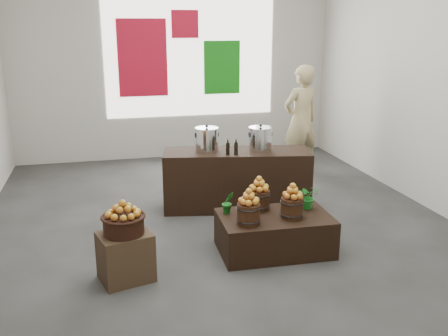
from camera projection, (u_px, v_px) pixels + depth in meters
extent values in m
plane|color=#3C3B39|center=(218.00, 221.00, 6.57)|extent=(7.00, 7.00, 0.00)
cube|color=#AFACA1|center=(175.00, 52.00, 9.28)|extent=(6.00, 0.04, 4.00)
cube|color=white|center=(191.00, 52.00, 9.33)|extent=(3.20, 0.02, 2.40)
cube|color=#AD0D23|center=(142.00, 58.00, 9.14)|extent=(0.90, 0.04, 1.40)
cube|color=#137412|center=(222.00, 67.00, 9.54)|extent=(0.70, 0.04, 1.00)
cube|color=#AD0D23|center=(185.00, 24.00, 9.16)|extent=(0.50, 0.04, 0.50)
cube|color=#473621|center=(126.00, 257.00, 5.02)|extent=(0.59, 0.53, 0.50)
cylinder|color=black|center=(124.00, 225.00, 4.92)|extent=(0.40, 0.40, 0.18)
cube|color=black|center=(274.00, 233.00, 5.66)|extent=(1.27, 0.80, 0.43)
cylinder|color=#341E0E|center=(248.00, 214.00, 5.33)|extent=(0.25, 0.25, 0.23)
cylinder|color=#341E0E|center=(292.00, 208.00, 5.51)|extent=(0.25, 0.25, 0.23)
cylinder|color=#341E0E|center=(259.00, 200.00, 5.76)|extent=(0.25, 0.25, 0.23)
imported|color=#15661A|center=(308.00, 197.00, 5.78)|extent=(0.28, 0.25, 0.29)
imported|color=#15661A|center=(228.00, 202.00, 5.64)|extent=(0.16, 0.14, 0.26)
cube|color=black|center=(237.00, 179.00, 6.97)|extent=(2.10, 1.01, 0.82)
cylinder|color=silver|center=(207.00, 140.00, 6.79)|extent=(0.31, 0.31, 0.31)
cylinder|color=silver|center=(260.00, 140.00, 6.82)|extent=(0.31, 0.31, 0.31)
imported|color=tan|center=(301.00, 120.00, 8.43)|extent=(0.77, 0.61, 1.86)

